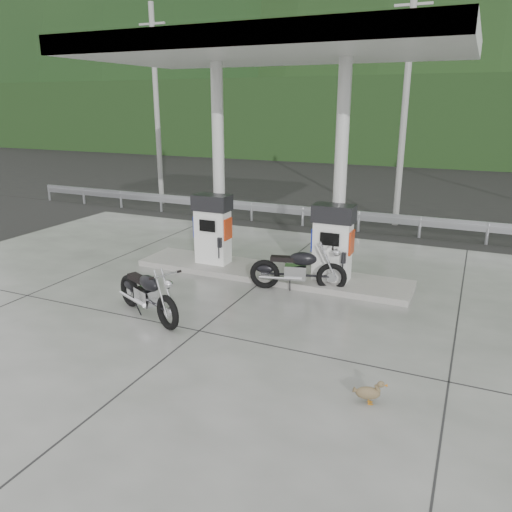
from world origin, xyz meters
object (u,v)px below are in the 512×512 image
at_px(motorcycle_left, 298,270).
at_px(motorcycle_right, 147,294).
at_px(duck, 368,393).
at_px(gas_pump_right, 333,243).
at_px(gas_pump_left, 213,229).

bearing_deg(motorcycle_left, motorcycle_right, -144.76).
height_order(motorcycle_left, duck, motorcycle_left).
bearing_deg(motorcycle_right, gas_pump_right, 74.05).
bearing_deg(duck, gas_pump_right, 95.66).
bearing_deg(duck, gas_pump_left, 121.45).
relative_size(motorcycle_right, duck, 4.76).
height_order(motorcycle_left, motorcycle_right, motorcycle_left).
distance_m(gas_pump_left, gas_pump_right, 3.20).
distance_m(gas_pump_left, motorcycle_right, 3.39).
bearing_deg(duck, motorcycle_right, 148.91).
height_order(gas_pump_left, motorcycle_left, gas_pump_left).
bearing_deg(motorcycle_right, motorcycle_left, 74.75).
distance_m(motorcycle_left, motorcycle_right, 3.52).
relative_size(gas_pump_left, gas_pump_right, 1.00).
relative_size(gas_pump_left, motorcycle_right, 0.87).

